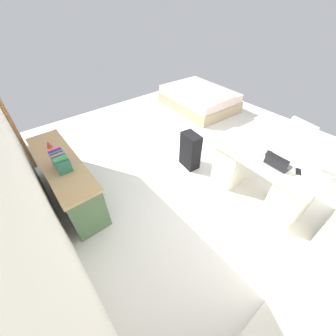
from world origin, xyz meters
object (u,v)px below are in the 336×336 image
Objects in this scene: office_chair at (287,151)px; credenza at (67,179)px; computer_mouse at (261,155)px; cell_phone_near_laptop at (298,172)px; cell_phone_by_mouse at (269,153)px; figurine_small at (49,144)px; laptop at (277,163)px; bed at (199,99)px; suitcase_black at (190,151)px; desk at (260,177)px.

office_chair reaches higher than credenza.
office_chair is at bearing -90.87° from computer_mouse.
cell_phone_by_mouse is (0.46, -0.07, 0.00)m from cell_phone_near_laptop.
cell_phone_by_mouse is at bearing -35.38° from cell_phone_near_laptop.
figurine_small is (2.17, 3.18, 0.36)m from office_chair.
laptop is 3.17× the size of computer_mouse.
cell_phone_near_laptop is at bearing -170.09° from computer_mouse.
figurine_small reaches higher than cell_phone_by_mouse.
laptop is 0.29m from cell_phone_by_mouse.
credenza is at bearing 104.79° from bed.
cell_phone_near_laptop is at bearing -138.20° from figurine_small.
credenza is 3.25m from cell_phone_near_laptop.
figurine_small is (0.41, 0.00, 0.42)m from credenza.
suitcase_black is 6.10× the size of figurine_small.
cell_phone_by_mouse is at bearing 89.92° from office_chair.
credenza is at bearing 48.44° from laptop.
credenza is 13.24× the size of cell_phone_near_laptop.
computer_mouse is (-1.72, -2.28, 0.38)m from credenza.
laptop is (-1.98, -2.23, 0.41)m from credenza.
laptop is at bearing -0.97° from cell_phone_near_laptop.
office_chair is 0.48× the size of bed.
office_chair reaches higher than suitcase_black.
cell_phone_by_mouse is (-0.04, -0.14, -0.01)m from computer_mouse.
computer_mouse is at bearing -127.01° from credenza.
suitcase_black is at bearing 12.95° from cell_phone_by_mouse.
cell_phone_by_mouse reaches higher than desk.
laptop is (-1.35, -0.26, 0.44)m from suitcase_black.
desk is at bearing 150.37° from bed.
cell_phone_near_laptop is (-2.22, -2.35, 0.37)m from credenza.
credenza is 0.92× the size of bed.
bed is 14.44× the size of cell_phone_by_mouse.
desk is 0.74× the size of bed.
figurine_small reaches higher than desk.
suitcase_black is at bearing 10.98° from laptop.
cell_phone_by_mouse is (0.06, -0.13, 0.35)m from desk.
desk is at bearing -158.37° from suitcase_black.
figurine_small reaches higher than computer_mouse.
laptop is 2.33× the size of cell_phone_by_mouse.
cell_phone_by_mouse reaches higher than credenza.
desk is 0.38m from computer_mouse.
credenza is 0.58m from figurine_small.
cell_phone_near_laptop is (-3.25, 1.56, 0.49)m from bed.
cell_phone_by_mouse is at bearing -126.11° from credenza.
desk is 2.18× the size of suitcase_black.
credenza is 2.88m from computer_mouse.
computer_mouse reaches higher than cell_phone_near_laptop.
bed is 2.55m from suitcase_black.
suitcase_black is 6.71× the size of computer_mouse.
desk is 2.92m from credenza.
bed is at bearing -75.21° from credenza.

